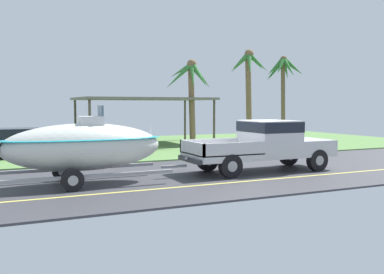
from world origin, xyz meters
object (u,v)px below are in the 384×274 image
(carport_awning, at_px, (144,100))
(palm_tree_near_left, at_px, (248,74))
(parked_sedan_near, at_px, (15,144))
(pickup_truck_towing, at_px, (268,143))
(palm_tree_near_right, at_px, (283,73))
(palm_tree_mid, at_px, (192,83))
(boat_on_trailer, at_px, (83,147))

(carport_awning, distance_m, palm_tree_near_left, 7.73)
(palm_tree_near_left, bearing_deg, parked_sedan_near, -165.12)
(pickup_truck_towing, bearing_deg, parked_sedan_near, 136.49)
(parked_sedan_near, xyz_separation_m, palm_tree_near_left, (14.99, 3.98, 3.86))
(palm_tree_near_right, bearing_deg, palm_tree_mid, -159.29)
(boat_on_trailer, relative_size, palm_tree_near_left, 1.00)
(palm_tree_near_right, bearing_deg, pickup_truck_towing, -128.25)
(parked_sedan_near, bearing_deg, boat_on_trailer, -78.86)
(pickup_truck_towing, bearing_deg, carport_awning, 94.47)
(palm_tree_near_left, distance_m, palm_tree_near_right, 3.93)
(palm_tree_near_left, bearing_deg, carport_awning, -178.58)
(carport_awning, relative_size, palm_tree_near_right, 1.30)
(pickup_truck_towing, bearing_deg, palm_tree_near_left, 61.07)
(pickup_truck_towing, xyz_separation_m, boat_on_trailer, (-6.82, -0.00, 0.13))
(pickup_truck_towing, relative_size, palm_tree_near_left, 0.94)
(palm_tree_near_left, relative_size, palm_tree_near_right, 1.02)
(parked_sedan_near, distance_m, palm_tree_mid, 10.36)
(palm_tree_near_left, bearing_deg, palm_tree_near_right, 17.48)
(parked_sedan_near, relative_size, palm_tree_near_right, 0.74)
(parked_sedan_near, relative_size, carport_awning, 0.57)
(pickup_truck_towing, height_order, parked_sedan_near, pickup_truck_towing)
(parked_sedan_near, distance_m, palm_tree_near_left, 15.98)
(palm_tree_near_right, bearing_deg, parked_sedan_near, -164.59)
(palm_tree_near_left, bearing_deg, palm_tree_mid, -157.07)
(palm_tree_near_left, bearing_deg, pickup_truck_towing, -118.93)
(carport_awning, distance_m, palm_tree_near_right, 11.53)
(palm_tree_mid, bearing_deg, palm_tree_near_left, 22.93)
(carport_awning, relative_size, palm_tree_near_left, 1.27)
(palm_tree_near_right, bearing_deg, carport_awning, -173.09)
(boat_on_trailer, xyz_separation_m, carport_awning, (5.90, 11.76, 1.59))
(boat_on_trailer, bearing_deg, palm_tree_near_left, 41.67)
(parked_sedan_near, relative_size, palm_tree_mid, 0.87)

